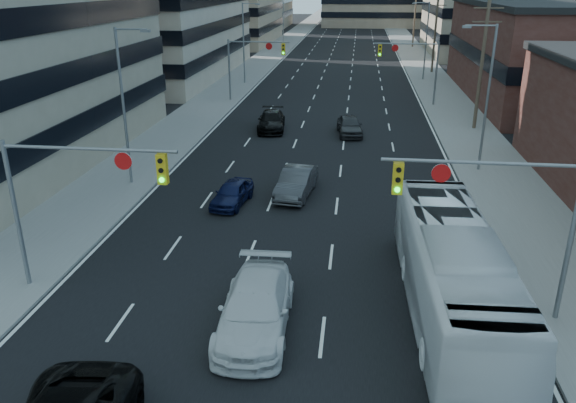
% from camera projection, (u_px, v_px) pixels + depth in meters
% --- Properties ---
extents(road_surface, '(18.00, 300.00, 0.02)m').
position_uv_depth(road_surface, '(348.00, 31.00, 133.81)').
color(road_surface, black).
rests_on(road_surface, ground).
extents(sidewalk_left, '(5.00, 300.00, 0.15)m').
position_uv_depth(sidewalk_left, '(301.00, 30.00, 135.09)').
color(sidewalk_left, slate).
rests_on(sidewalk_left, ground).
extents(sidewalk_right, '(5.00, 300.00, 0.15)m').
position_uv_depth(sidewalk_right, '(397.00, 31.00, 132.49)').
color(sidewalk_right, slate).
rests_on(sidewalk_right, ground).
extents(storefront_right_mid, '(20.00, 30.00, 9.00)m').
position_uv_depth(storefront_right_mid, '(575.00, 54.00, 55.62)').
color(storefront_right_mid, '#472119').
rests_on(storefront_right_mid, ground).
extents(office_right_far, '(22.00, 28.00, 14.00)m').
position_uv_depth(office_right_far, '(501.00, 9.00, 89.66)').
color(office_right_far, gray).
rests_on(office_right_far, ground).
extents(bg_block_right, '(22.00, 22.00, 12.00)m').
position_uv_depth(bg_block_right, '(490.00, 5.00, 127.99)').
color(bg_block_right, gray).
rests_on(bg_block_right, ground).
extents(signal_near_left, '(6.59, 0.33, 6.00)m').
position_uv_depth(signal_near_left, '(75.00, 187.00, 20.48)').
color(signal_near_left, slate).
rests_on(signal_near_left, ground).
extents(signal_near_right, '(6.59, 0.33, 6.00)m').
position_uv_depth(signal_near_right, '(497.00, 206.00, 18.79)').
color(signal_near_right, slate).
rests_on(signal_near_right, ground).
extents(signal_far_left, '(6.09, 0.33, 6.00)m').
position_uv_depth(signal_far_left, '(252.00, 58.00, 54.66)').
color(signal_far_left, slate).
rests_on(signal_far_left, ground).
extents(signal_far_right, '(6.09, 0.33, 6.00)m').
position_uv_depth(signal_far_right, '(412.00, 60.00, 52.92)').
color(signal_far_right, slate).
rests_on(signal_far_right, ground).
extents(utility_pole_block, '(2.20, 0.28, 11.00)m').
position_uv_depth(utility_pole_block, '(483.00, 57.00, 43.57)').
color(utility_pole_block, '#4C3D2D').
rests_on(utility_pole_block, ground).
extents(utility_pole_midblock, '(2.20, 0.28, 11.00)m').
position_uv_depth(utility_pole_midblock, '(436.00, 27.00, 71.25)').
color(utility_pole_midblock, '#4C3D2D').
rests_on(utility_pole_midblock, ground).
extents(utility_pole_distant, '(2.20, 0.28, 11.00)m').
position_uv_depth(utility_pole_distant, '(415.00, 14.00, 98.94)').
color(utility_pole_distant, '#4C3D2D').
rests_on(utility_pole_distant, ground).
extents(streetlight_left_near, '(2.03, 0.22, 9.00)m').
position_uv_depth(streetlight_left_near, '(125.00, 100.00, 31.61)').
color(streetlight_left_near, slate).
rests_on(streetlight_left_near, ground).
extents(streetlight_left_mid, '(2.03, 0.22, 9.00)m').
position_uv_depth(streetlight_left_mid, '(245.00, 39.00, 63.91)').
color(streetlight_left_mid, slate).
rests_on(streetlight_left_mid, ground).
extents(streetlight_left_far, '(2.03, 0.22, 9.00)m').
position_uv_depth(streetlight_left_far, '(284.00, 19.00, 96.21)').
color(streetlight_left_far, slate).
rests_on(streetlight_left_far, ground).
extents(streetlight_right_near, '(2.03, 0.22, 9.00)m').
position_uv_depth(streetlight_right_near, '(486.00, 92.00, 33.89)').
color(streetlight_right_near, slate).
rests_on(streetlight_right_near, ground).
extents(streetlight_right_far, '(2.03, 0.22, 9.00)m').
position_uv_depth(streetlight_right_far, '(425.00, 37.00, 66.19)').
color(streetlight_right_far, slate).
rests_on(streetlight_right_far, ground).
extents(white_van, '(2.53, 5.87, 1.68)m').
position_uv_depth(white_van, '(256.00, 308.00, 19.33)').
color(white_van, silver).
rests_on(white_van, ground).
extents(transit_bus, '(3.27, 12.32, 3.41)m').
position_uv_depth(transit_bus, '(453.00, 272.00, 19.90)').
color(transit_bus, silver).
rests_on(transit_bus, ground).
extents(sedan_blue, '(2.03, 3.98, 1.30)m').
position_uv_depth(sedan_blue, '(232.00, 193.00, 30.28)').
color(sedan_blue, '#0C1233').
rests_on(sedan_blue, ground).
extents(sedan_grey_center, '(2.18, 4.83, 1.54)m').
position_uv_depth(sedan_grey_center, '(296.00, 182.00, 31.52)').
color(sedan_grey_center, '#37383A').
rests_on(sedan_grey_center, ground).
extents(sedan_black_far, '(2.59, 5.34, 1.50)m').
position_uv_depth(sedan_black_far, '(271.00, 121.00, 45.31)').
color(sedan_black_far, black).
rests_on(sedan_black_far, ground).
extents(sedan_grey_right, '(2.31, 4.62, 1.51)m').
position_uv_depth(sedan_grey_right, '(350.00, 125.00, 43.92)').
color(sedan_grey_right, '#2B2B2D').
rests_on(sedan_grey_right, ground).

